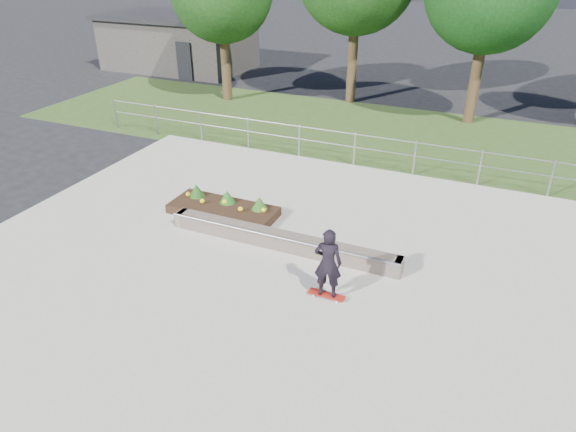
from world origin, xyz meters
name	(u,v)px	position (x,y,z in m)	size (l,w,h in m)	color
ground	(253,287)	(0.00, 0.00, 0.00)	(120.00, 120.00, 0.00)	black
grass_verge	(380,135)	(0.00, 11.00, 0.01)	(30.00, 8.00, 0.02)	#2D441B
concrete_slab	(253,286)	(0.00, 0.00, 0.03)	(15.00, 15.00, 0.06)	#A5A093
fence	(355,145)	(0.00, 7.50, 0.77)	(20.06, 0.06, 1.20)	#999CA2
building	(179,41)	(-14.00, 18.00, 1.51)	(8.40, 5.40, 3.00)	#32302D
grind_ledge	(281,241)	(-0.06, 1.69, 0.26)	(6.00, 0.44, 0.43)	brown
planter_bed	(224,207)	(-2.26, 2.70, 0.24)	(3.00, 1.20, 0.61)	black
skateboarder	(328,263)	(1.65, 0.24, 0.93)	(0.80, 0.48, 1.67)	silver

